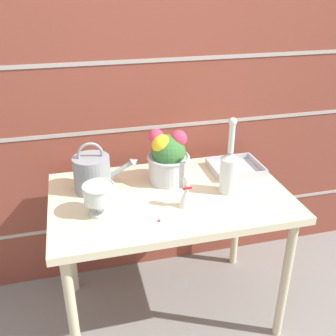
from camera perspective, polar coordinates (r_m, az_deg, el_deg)
name	(u,v)px	position (r m, az deg, el deg)	size (l,w,h in m)	color
ground_plane	(170,309)	(2.32, 0.23, -19.79)	(12.00, 12.00, 0.00)	gray
brick_wall	(148,93)	(2.14, -2.89, 10.77)	(3.60, 0.08, 2.20)	brown
patio_table	(170,208)	(1.90, 0.26, -5.81)	(1.12, 0.70, 0.74)	beige
watering_can	(93,173)	(1.89, -10.83, -0.69)	(0.32, 0.17, 0.25)	gray
crystal_pedestal_bowl	(99,195)	(1.69, -9.96, -3.90)	(0.14, 0.14, 0.14)	silver
flower_planter	(168,157)	(1.92, -0.02, 1.56)	(0.21, 0.21, 0.27)	#BCBCC1
glass_decanter	(229,169)	(1.84, 8.87, -0.13)	(0.09, 0.09, 0.37)	silver
figurine_vase	(186,194)	(1.74, 2.66, -3.73)	(0.07, 0.07, 0.16)	white
wire_tray	(235,169)	(2.10, 9.76, -0.11)	(0.26, 0.24, 0.04)	#B7B7BC
fallen_petal	(159,221)	(1.66, -1.30, -7.63)	(0.01, 0.01, 0.01)	#E03856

